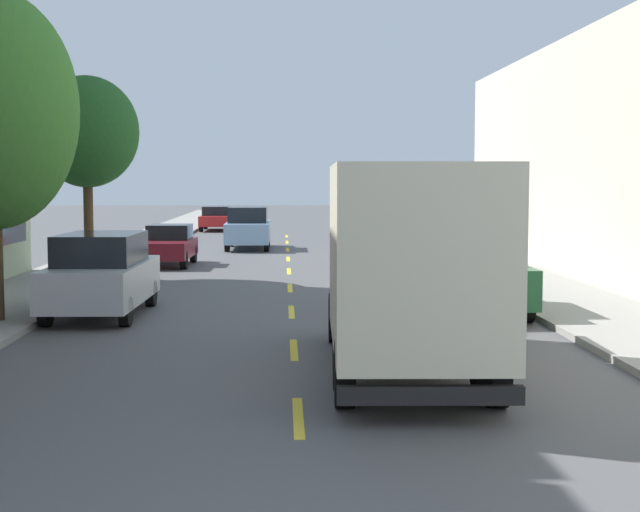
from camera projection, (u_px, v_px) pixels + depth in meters
name	position (u px, v px, depth m)	size (l,w,h in m)	color
ground_plane	(288.00, 263.00, 35.46)	(160.00, 160.00, 0.00)	#4C4C4F
sidewalk_left	(89.00, 267.00, 33.18)	(3.20, 120.00, 0.14)	gray
sidewalk_right	(485.00, 266.00, 33.74)	(3.20, 120.00, 0.14)	gray
lane_centerline_dashes	(289.00, 279.00, 29.98)	(0.14, 47.20, 0.01)	yellow
street_tree_third	(87.00, 132.00, 29.60)	(3.29, 3.29, 6.31)	#47331E
delivery_box_truck	(405.00, 257.00, 15.21)	(2.63, 7.45, 3.41)	beige
parked_hatchback_burgundy	(169.00, 245.00, 34.59)	(1.85, 4.05, 1.50)	maroon
parked_wagon_red	(216.00, 217.00, 58.39)	(1.84, 4.71, 1.50)	#AD1E1E
parked_suv_silver	(102.00, 274.00, 21.82)	(2.08, 4.85, 1.93)	#B2B5BA
parked_hatchback_orange	(408.00, 245.00, 34.55)	(1.76, 4.01, 1.50)	orange
parked_suv_forest	(474.00, 272.00, 22.35)	(2.00, 4.82, 1.93)	#194C28
moving_sky_sedan	(248.00, 227.00, 42.81)	(1.95, 4.80, 1.93)	#7A9EC6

